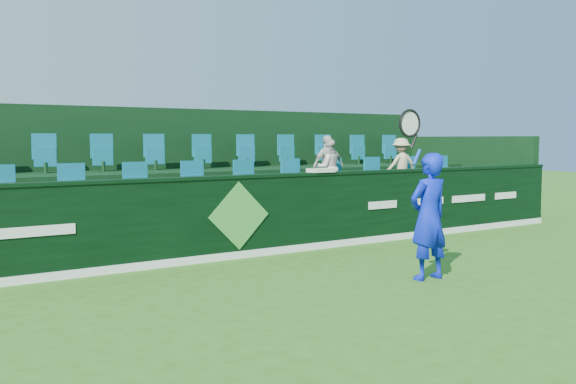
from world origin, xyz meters
TOP-DOWN VIEW (x-y plane):
  - ground at (0.00, 0.00)m, footprint 60.00×60.00m
  - sponsor_hoarding at (0.00, 4.00)m, footprint 16.00×0.25m
  - stand_tier_front at (0.00, 5.10)m, footprint 16.00×2.00m
  - stand_tier_back at (0.00, 7.00)m, footprint 16.00×1.80m
  - stand_rear at (0.00, 7.44)m, footprint 16.00×4.10m
  - seat_row_front at (0.00, 5.50)m, footprint 13.50×0.50m
  - seat_row_back at (0.00, 7.30)m, footprint 13.50×0.50m
  - tennis_player at (1.41, 1.11)m, footprint 1.06×0.42m
  - spectator_left at (2.74, 5.12)m, footprint 0.62×0.53m
  - spectator_middle at (2.74, 5.12)m, footprint 0.72×0.31m
  - spectator_right at (4.73, 5.12)m, footprint 0.80×0.53m
  - towel at (1.73, 4.00)m, footprint 0.44×0.29m
  - drinks_bottle at (4.58, 4.00)m, footprint 0.06×0.06m

SIDE VIEW (x-z plane):
  - ground at x=0.00m, z-range 0.00..0.00m
  - stand_tier_front at x=0.00m, z-range 0.00..0.80m
  - stand_tier_back at x=0.00m, z-range 0.00..1.30m
  - sponsor_hoarding at x=0.00m, z-range 0.00..1.35m
  - tennis_player at x=1.41m, z-range -0.31..2.09m
  - seat_row_front at x=0.00m, z-range 0.80..1.40m
  - stand_rear at x=0.00m, z-range -0.08..2.52m
  - spectator_left at x=2.74m, z-range 0.80..1.93m
  - spectator_right at x=4.73m, z-range 0.80..1.96m
  - towel at x=1.73m, z-range 1.35..1.42m
  - spectator_middle at x=2.74m, z-range 0.80..2.01m
  - drinks_bottle at x=4.58m, z-range 1.35..1.55m
  - seat_row_back at x=0.00m, z-range 1.30..1.90m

